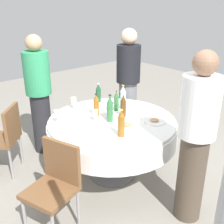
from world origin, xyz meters
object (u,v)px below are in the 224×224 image
(wine_glass_far, at_px, (109,108))
(wine_glass_near, at_px, (57,114))
(chair_far, at_px, (55,181))
(bottle_green_far, at_px, (116,101))
(plate_right, at_px, (154,121))
(bottle_amber_north, at_px, (121,124))
(person_outer, at_px, (128,84))
(bottle_dark_green_front, at_px, (98,93))
(bottle_green_near, at_px, (110,109))
(wine_glass_rear, at_px, (73,101))
(bottle_amber_rear, at_px, (96,105))
(person_east, at_px, (39,94))
(dining_table, at_px, (112,131))
(bottle_brown_east, at_px, (123,106))
(person_front, at_px, (196,138))
(chair_near, at_px, (6,135))
(bottle_clear_outer, at_px, (123,98))
(plate_inner, at_px, (128,126))
(wine_glass_north, at_px, (95,113))

(wine_glass_far, bearing_deg, wine_glass_near, -25.18)
(wine_glass_far, relative_size, chair_far, 0.17)
(bottle_green_far, bearing_deg, plate_right, 98.71)
(bottle_amber_north, xyz_separation_m, person_outer, (-1.00, -0.95, 0.00))
(bottle_dark_green_front, bearing_deg, bottle_green_near, 63.24)
(bottle_dark_green_front, bearing_deg, wine_glass_rear, 0.90)
(bottle_amber_rear, bearing_deg, plate_right, 123.51)
(wine_glass_rear, distance_m, person_east, 0.57)
(bottle_amber_north, bearing_deg, bottle_amber_rear, -102.89)
(dining_table, relative_size, person_outer, 0.90)
(wine_glass_far, height_order, chair_far, wine_glass_far)
(bottle_amber_north, xyz_separation_m, person_east, (0.15, -1.47, -0.02))
(dining_table, relative_size, bottle_green_near, 4.73)
(plate_right, bearing_deg, wine_glass_near, -40.34)
(bottle_brown_east, bearing_deg, person_front, 87.32)
(bottle_green_far, bearing_deg, bottle_amber_north, 52.48)
(bottle_amber_rear, xyz_separation_m, plate_right, (-0.38, 0.57, -0.12))
(bottle_brown_east, xyz_separation_m, wine_glass_rear, (0.31, -0.58, -0.02))
(bottle_green_far, bearing_deg, dining_table, 39.08)
(wine_glass_far, bearing_deg, plate_right, 122.65)
(chair_near, xyz_separation_m, chair_far, (0.01, 1.19, 0.00))
(person_outer, distance_m, chair_far, 2.00)
(bottle_brown_east, distance_m, plate_right, 0.40)
(plate_right, bearing_deg, person_front, 72.97)
(dining_table, bearing_deg, bottle_green_near, 18.89)
(bottle_amber_rear, height_order, bottle_green_far, bottle_amber_rear)
(plate_right, height_order, person_outer, person_outer)
(bottle_dark_green_front, distance_m, bottle_amber_north, 1.04)
(bottle_clear_outer, xyz_separation_m, bottle_amber_rear, (0.39, -0.03, -0.01))
(dining_table, xyz_separation_m, person_outer, (-0.81, -0.59, 0.28))
(bottle_dark_green_front, bearing_deg, wine_glass_near, 16.72)
(bottle_clear_outer, relative_size, person_front, 0.18)
(bottle_green_far, height_order, wine_glass_rear, bottle_green_far)
(bottle_green_far, relative_size, person_outer, 0.15)
(wine_glass_rear, bearing_deg, wine_glass_far, 110.03)
(wine_glass_near, bearing_deg, bottle_green_near, 142.51)
(bottle_clear_outer, relative_size, person_east, 0.19)
(wine_glass_rear, relative_size, person_front, 0.09)
(person_outer, height_order, person_front, person_outer)
(chair_far, bearing_deg, plate_inner, -104.70)
(plate_right, bearing_deg, bottle_amber_rear, -56.49)
(bottle_green_near, relative_size, wine_glass_far, 2.19)
(wine_glass_rear, relative_size, plate_inner, 0.60)
(wine_glass_near, bearing_deg, chair_far, 57.26)
(bottle_green_near, xyz_separation_m, plate_right, (-0.36, 0.35, -0.14))
(wine_glass_rear, bearing_deg, wine_glass_near, 31.34)
(bottle_green_far, height_order, chair_near, bottle_green_far)
(bottle_green_near, relative_size, plate_inner, 1.25)
(wine_glass_north, distance_m, wine_glass_far, 0.20)
(bottle_dark_green_front, relative_size, wine_glass_near, 1.78)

